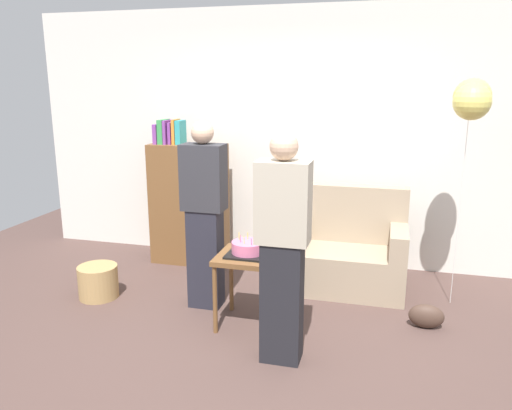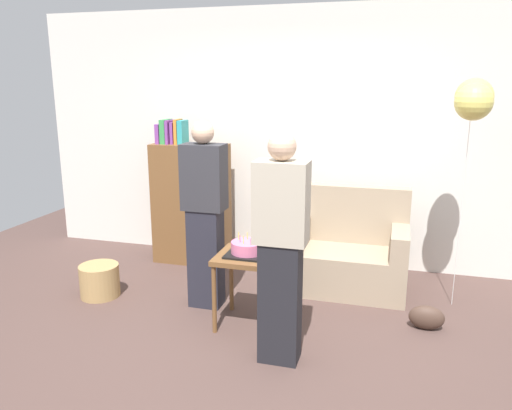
% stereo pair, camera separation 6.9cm
% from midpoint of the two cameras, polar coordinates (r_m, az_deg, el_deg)
% --- Properties ---
extents(ground_plane, '(8.00, 8.00, 0.00)m').
position_cam_midpoint_polar(ground_plane, '(3.92, -0.78, -15.86)').
color(ground_plane, '#4C3833').
extents(wall_back, '(6.00, 0.10, 2.70)m').
position_cam_midpoint_polar(wall_back, '(5.43, 5.45, 7.53)').
color(wall_back, silver).
rests_on(wall_back, ground_plane).
extents(couch, '(1.10, 0.70, 0.96)m').
position_cam_midpoint_polar(couch, '(4.93, 10.79, -5.40)').
color(couch, gray).
rests_on(couch, ground_plane).
extents(bookshelf, '(0.80, 0.36, 1.56)m').
position_cam_midpoint_polar(bookshelf, '(5.49, -7.06, 0.38)').
color(bookshelf, brown).
rests_on(bookshelf, ground_plane).
extents(side_table, '(0.48, 0.48, 0.60)m').
position_cam_midpoint_polar(side_table, '(4.05, -0.48, -6.87)').
color(side_table, brown).
rests_on(side_table, ground_plane).
extents(birthday_cake, '(0.32, 0.32, 0.17)m').
position_cam_midpoint_polar(birthday_cake, '(4.01, -0.49, -4.96)').
color(birthday_cake, black).
rests_on(birthday_cake, side_table).
extents(person_blowing_candles, '(0.36, 0.22, 1.63)m').
position_cam_midpoint_polar(person_blowing_candles, '(4.33, -5.37, -1.10)').
color(person_blowing_candles, '#23232D').
rests_on(person_blowing_candles, ground_plane).
extents(person_holding_cake, '(0.36, 0.22, 1.63)m').
position_cam_midpoint_polar(person_holding_cake, '(3.44, 3.40, -5.02)').
color(person_holding_cake, black).
rests_on(person_holding_cake, ground_plane).
extents(wicker_basket, '(0.36, 0.36, 0.30)m').
position_cam_midpoint_polar(wicker_basket, '(4.91, -16.94, -8.20)').
color(wicker_basket, '#A88451').
rests_on(wicker_basket, ground_plane).
extents(handbag, '(0.28, 0.14, 0.20)m').
position_cam_midpoint_polar(handbag, '(4.37, 19.23, -11.95)').
color(handbag, '#473328').
rests_on(handbag, ground_plane).
extents(balloon_bunch, '(0.32, 0.44, 1.97)m').
position_cam_midpoint_polar(balloon_bunch, '(4.51, 23.91, 10.90)').
color(balloon_bunch, silver).
rests_on(balloon_bunch, ground_plane).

